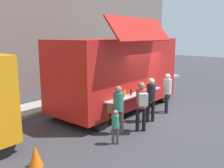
{
  "coord_description": "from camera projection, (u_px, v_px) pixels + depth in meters",
  "views": [
    {
      "loc": [
        -8.55,
        -4.91,
        3.24
      ],
      "look_at": [
        -1.11,
        1.49,
        1.3
      ],
      "focal_mm": 39.75,
      "sensor_mm": 36.0,
      "label": 1
    }
  ],
  "objects": [
    {
      "name": "customer_rear_waiting",
      "position": [
        118.0,
        106.0,
        8.09
      ],
      "size": [
        0.44,
        0.5,
        1.63
      ],
      "rotation": [
        0.0,
        0.0,
        0.64
      ],
      "color": "#504A3E",
      "rests_on": "ground"
    },
    {
      "name": "customer_extra_browsing",
      "position": [
        167.0,
        90.0,
        10.38
      ],
      "size": [
        0.34,
        0.34,
        1.67
      ],
      "rotation": [
        0.0,
        0.0,
        2.12
      ],
      "color": "#1E2338",
      "rests_on": "ground"
    },
    {
      "name": "ground_plane",
      "position": [
        157.0,
        116.0,
        10.13
      ],
      "size": [
        60.0,
        60.0,
        0.0
      ],
      "primitive_type": "plane",
      "color": "#38383D"
    },
    {
      "name": "trash_bin",
      "position": [
        126.0,
        81.0,
        15.23
      ],
      "size": [
        0.6,
        0.6,
        0.9
      ],
      "primitive_type": "cylinder",
      "color": "#2C6438",
      "rests_on": "ground"
    },
    {
      "name": "food_truck_main",
      "position": [
        117.0,
        72.0,
        10.77
      ],
      "size": [
        6.21,
        3.3,
        3.89
      ],
      "rotation": [
        0.0,
        0.0,
        0.03
      ],
      "color": "red",
      "rests_on": "ground"
    },
    {
      "name": "customer_front_ordering",
      "position": [
        151.0,
        96.0,
        9.26
      ],
      "size": [
        0.54,
        0.39,
        1.68
      ],
      "rotation": [
        0.0,
        0.0,
        1.13
      ],
      "color": "black",
      "rests_on": "ground"
    },
    {
      "name": "child_near_queue",
      "position": [
        115.0,
        124.0,
        7.38
      ],
      "size": [
        0.22,
        0.22,
        1.07
      ],
      "rotation": [
        0.0,
        0.0,
        0.68
      ],
      "color": "#4E4642",
      "rests_on": "ground"
    },
    {
      "name": "traffic_cone_orange",
      "position": [
        36.0,
        156.0,
        6.17
      ],
      "size": [
        0.36,
        0.36,
        0.55
      ],
      "primitive_type": "cone",
      "color": "orange",
      "rests_on": "ground"
    },
    {
      "name": "customer_mid_with_backpack",
      "position": [
        141.0,
        102.0,
        8.28
      ],
      "size": [
        0.52,
        0.53,
        1.7
      ],
      "rotation": [
        0.0,
        0.0,
        0.84
      ],
      "color": "black",
      "rests_on": "ground"
    },
    {
      "name": "curb_strip",
      "position": [
        2.0,
        117.0,
        9.78
      ],
      "size": [
        28.0,
        1.6,
        0.15
      ],
      "primitive_type": "cube",
      "color": "#9E998E",
      "rests_on": "ground"
    }
  ]
}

